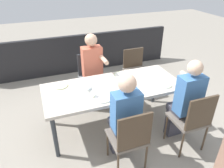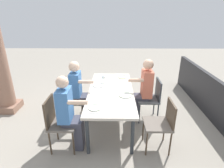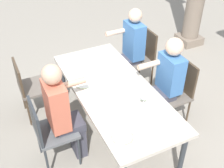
{
  "view_description": "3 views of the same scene",
  "coord_description": "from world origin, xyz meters",
  "views": [
    {
      "loc": [
        0.99,
        2.59,
        2.34
      ],
      "look_at": [
        0.04,
        0.06,
        0.81
      ],
      "focal_mm": 34.27,
      "sensor_mm": 36.0,
      "label": 1
    },
    {
      "loc": [
        -3.36,
        -0.06,
        2.24
      ],
      "look_at": [
        0.04,
        -0.02,
        0.85
      ],
      "focal_mm": 29.33,
      "sensor_mm": 36.0,
      "label": 2
    },
    {
      "loc": [
        2.43,
        -1.2,
        2.84
      ],
      "look_at": [
        -0.06,
        0.01,
        0.76
      ],
      "focal_mm": 45.8,
      "sensor_mm": 36.0,
      "label": 3
    }
  ],
  "objects": [
    {
      "name": "ground_plane",
      "position": [
        0.0,
        0.0,
        0.0
      ],
      "size": [
        16.0,
        16.0,
        0.0
      ],
      "primitive_type": "plane",
      "color": "gray"
    },
    {
      "name": "dining_table",
      "position": [
        0.0,
        0.0,
        0.67
      ],
      "size": [
        2.07,
        0.88,
        0.73
      ],
      "color": "beige",
      "rests_on": "ground"
    },
    {
      "name": "chair_west_north",
      "position": [
        -0.8,
        0.86,
        0.54
      ],
      "size": [
        0.44,
        0.44,
        0.94
      ],
      "color": "#6A6158",
      "rests_on": "ground"
    },
    {
      "name": "chair_west_south",
      "position": [
        -0.8,
        -0.86,
        0.53
      ],
      "size": [
        0.44,
        0.44,
        0.88
      ],
      "color": "#6A6158",
      "rests_on": "ground"
    },
    {
      "name": "chair_mid_north",
      "position": [
        0.11,
        0.87,
        0.52
      ],
      "size": [
        0.44,
        0.44,
        0.92
      ],
      "color": "#6A6158",
      "rests_on": "ground"
    },
    {
      "name": "chair_mid_south",
      "position": [
        0.11,
        -0.86,
        0.53
      ],
      "size": [
        0.44,
        0.44,
        0.91
      ],
      "color": "#5B5E61",
      "rests_on": "ground"
    },
    {
      "name": "diner_woman_green",
      "position": [
        0.11,
        0.67,
        0.7
      ],
      "size": [
        0.35,
        0.5,
        1.3
      ],
      "color": "#3F3F4C",
      "rests_on": "ground"
    },
    {
      "name": "diner_man_white",
      "position": [
        0.11,
        -0.67,
        0.72
      ],
      "size": [
        0.35,
        0.49,
        1.34
      ],
      "color": "#3F3F4C",
      "rests_on": "ground"
    },
    {
      "name": "diner_guest_third",
      "position": [
        -0.8,
        0.66,
        0.7
      ],
      "size": [
        0.35,
        0.49,
        1.32
      ],
      "color": "#3F3F4C",
      "rests_on": "ground"
    },
    {
      "name": "plate_0",
      "position": [
        -0.74,
        0.25,
        0.74
      ],
      "size": [
        0.21,
        0.21,
        0.02
      ],
      "color": "white",
      "rests_on": "dining_table"
    },
    {
      "name": "fork_0",
      "position": [
        -0.89,
        0.25,
        0.73
      ],
      "size": [
        0.02,
        0.17,
        0.01
      ],
      "primitive_type": "cube",
      "rotation": [
        0.0,
        0.0,
        0.03
      ],
      "color": "silver",
      "rests_on": "dining_table"
    },
    {
      "name": "spoon_0",
      "position": [
        -0.59,
        0.25,
        0.73
      ],
      "size": [
        0.02,
        0.17,
        0.01
      ],
      "primitive_type": "cube",
      "rotation": [
        0.0,
        0.0,
        -0.0
      ],
      "color": "silver",
      "rests_on": "dining_table"
    },
    {
      "name": "plate_1",
      "position": [
        -0.25,
        -0.28,
        0.74
      ],
      "size": [
        0.25,
        0.25,
        0.02
      ],
      "color": "white",
      "rests_on": "dining_table"
    },
    {
      "name": "fork_1",
      "position": [
        -0.4,
        -0.28,
        0.73
      ],
      "size": [
        0.03,
        0.17,
        0.01
      ],
      "primitive_type": "cube",
      "rotation": [
        0.0,
        0.0,
        -0.09
      ],
      "color": "silver",
      "rests_on": "dining_table"
    },
    {
      "name": "spoon_1",
      "position": [
        -0.1,
        -0.28,
        0.73
      ],
      "size": [
        0.02,
        0.17,
        0.01
      ],
      "primitive_type": "cube",
      "rotation": [
        0.0,
        0.0,
        -0.02
      ],
      "color": "silver",
      "rests_on": "dining_table"
    },
    {
      "name": "plate_2",
      "position": [
        0.25,
        0.27,
        0.74
      ],
      "size": [
        0.26,
        0.26,
        0.02
      ],
      "color": "white",
      "rests_on": "dining_table"
    },
    {
      "name": "wine_glass_2",
      "position": [
        0.41,
        0.17,
        0.86
      ],
      "size": [
        0.08,
        0.08,
        0.17
      ],
      "color": "white",
      "rests_on": "dining_table"
    },
    {
      "name": "fork_2",
      "position": [
        0.1,
        0.27,
        0.73
      ],
      "size": [
        0.03,
        0.17,
        0.01
      ],
      "primitive_type": "cube",
      "rotation": [
        0.0,
        0.0,
        0.06
      ],
      "color": "silver",
      "rests_on": "dining_table"
    },
    {
      "name": "spoon_2",
      "position": [
        0.4,
        0.27,
        0.73
      ],
      "size": [
        0.03,
        0.17,
        0.01
      ],
      "primitive_type": "cube",
      "rotation": [
        0.0,
        0.0,
        -0.09
      ],
      "color": "silver",
      "rests_on": "dining_table"
    },
    {
      "name": "plate_3",
      "position": [
        0.74,
        -0.27,
        0.74
      ],
      "size": [
        0.22,
        0.22,
        0.02
      ],
      "color": "silver",
      "rests_on": "dining_table"
    },
    {
      "name": "fork_3",
      "position": [
        0.59,
        -0.27,
        0.73
      ],
      "size": [
        0.03,
        0.17,
        0.01
      ],
      "primitive_type": "cube",
      "rotation": [
        0.0,
        0.0,
        -0.09
      ],
      "color": "silver",
      "rests_on": "dining_table"
    },
    {
      "name": "spoon_3",
      "position": [
        0.89,
        -0.27,
        0.73
      ],
      "size": [
        0.03,
        0.17,
        0.01
      ],
      "primitive_type": "cube",
      "rotation": [
        0.0,
        0.0,
        -0.09
      ],
      "color": "silver",
      "rests_on": "dining_table"
    }
  ]
}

